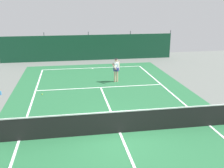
% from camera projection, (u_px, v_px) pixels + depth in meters
% --- Properties ---
extents(ground_plane, '(36.00, 36.00, 0.00)m').
position_uv_depth(ground_plane, '(120.00, 133.00, 11.33)').
color(ground_plane, slate).
extents(court_surface, '(11.02, 26.60, 0.01)m').
position_uv_depth(court_surface, '(120.00, 133.00, 11.33)').
color(court_surface, '#236038').
rests_on(court_surface, ground).
extents(tennis_net, '(10.12, 0.10, 1.10)m').
position_uv_depth(tennis_net, '(120.00, 122.00, 11.18)').
color(tennis_net, black).
rests_on(tennis_net, ground).
extents(back_fence, '(16.30, 0.98, 2.70)m').
position_uv_depth(back_fence, '(88.00, 52.00, 25.95)').
color(back_fence, '#14472D').
rests_on(back_fence, ground).
extents(tennis_player, '(0.57, 0.83, 1.64)m').
position_uv_depth(tennis_player, '(116.00, 68.00, 18.36)').
color(tennis_player, '#D8AD8C').
rests_on(tennis_player, ground).
extents(tennis_ball_near_player, '(0.07, 0.07, 0.07)m').
position_uv_depth(tennis_ball_near_player, '(42.00, 94.00, 16.02)').
color(tennis_ball_near_player, '#CCDB33').
rests_on(tennis_ball_near_player, ground).
extents(parked_car, '(2.10, 4.24, 1.68)m').
position_uv_depth(parked_car, '(87.00, 46.00, 28.67)').
color(parked_car, navy).
rests_on(parked_car, ground).
extents(water_bottle, '(0.08, 0.08, 0.24)m').
position_uv_depth(water_bottle, '(1.00, 93.00, 15.95)').
color(water_bottle, '#338CD8').
rests_on(water_bottle, ground).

